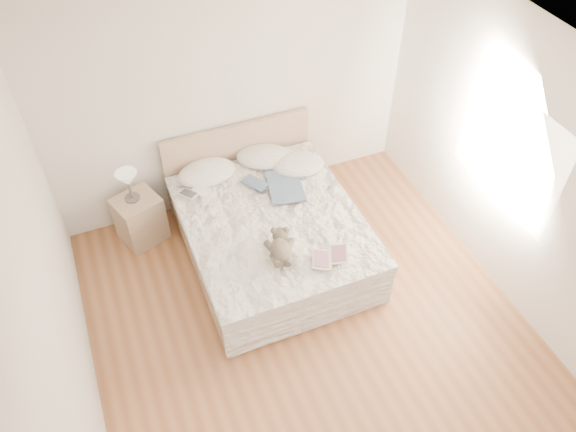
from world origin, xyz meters
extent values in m
cube|color=brown|center=(0.00, 0.00, 0.00)|extent=(4.00, 4.50, 0.00)
cube|color=white|center=(0.00, 0.00, 2.70)|extent=(4.00, 4.50, 0.00)
cube|color=silver|center=(0.00, 2.25, 1.35)|extent=(4.00, 0.02, 2.70)
cube|color=silver|center=(-2.00, 0.00, 1.35)|extent=(0.02, 4.50, 2.70)
cube|color=silver|center=(2.00, 0.00, 1.35)|extent=(0.02, 4.50, 2.70)
cube|color=white|center=(1.99, 0.30, 1.45)|extent=(0.02, 1.30, 1.10)
cube|color=tan|center=(0.00, 1.15, 0.10)|extent=(1.68, 2.08, 0.20)
cube|color=white|center=(0.00, 1.15, 0.35)|extent=(1.60, 2.00, 0.30)
cube|color=white|center=(0.00, 1.10, 0.54)|extent=(1.72, 2.05, 0.10)
cube|color=tan|center=(0.00, 2.19, 0.50)|extent=(1.70, 0.06, 1.00)
cube|color=#9E866A|center=(-1.23, 1.93, 0.28)|extent=(0.56, 0.53, 0.56)
cylinder|color=#48423E|center=(-1.25, 1.96, 0.57)|extent=(0.16, 0.16, 0.02)
cylinder|color=#423C37|center=(-1.25, 1.96, 0.69)|extent=(0.03, 0.03, 0.22)
cone|color=#EDE3C8|center=(-1.25, 1.96, 0.83)|extent=(0.27, 0.27, 0.16)
ellipsoid|color=white|center=(-0.42, 1.98, 0.64)|extent=(0.65, 0.48, 0.19)
ellipsoid|color=white|center=(0.25, 1.99, 0.64)|extent=(0.75, 0.67, 0.19)
ellipsoid|color=white|center=(0.54, 1.73, 0.64)|extent=(0.65, 0.51, 0.17)
cube|color=white|center=(-0.63, 1.73, 0.63)|extent=(0.34, 0.33, 0.02)
cube|color=beige|center=(0.30, 0.39, 0.63)|extent=(0.43, 0.37, 0.02)
camera|label=1|loc=(-1.35, -2.61, 4.62)|focal=35.00mm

